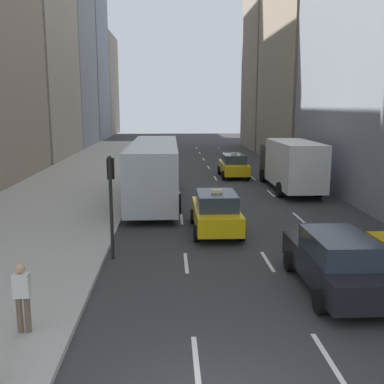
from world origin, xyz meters
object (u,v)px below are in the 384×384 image
Objects in this scene: taxi_third at (216,212)px; pedestrian_near_curb at (22,295)px; city_bus at (154,169)px; sedan_black_near at (335,261)px; traffic_light_pole at (111,190)px; taxi_lead at (234,165)px; box_truck at (290,163)px.

taxi_third reaches higher than pedestrian_near_curb.
taxi_third is at bearing 58.48° from pedestrian_near_curb.
sedan_black_near is at bearing -66.43° from city_bus.
pedestrian_near_curb is 5.86m from traffic_light_pole.
city_bus is at bearing 80.79° from pedestrian_near_curb.
city_bus is at bearing 83.28° from traffic_light_pole.
taxi_lead is 9.92m from city_bus.
city_bus is 1.38× the size of box_truck.
taxi_lead is 6.18m from box_truck.
taxi_lead reaches higher than pedestrian_near_curb.
taxi_lead is 0.38× the size of city_bus.
traffic_light_pole is at bearing -127.77° from box_truck.
traffic_light_pole reaches higher than city_bus.
sedan_black_near is 2.96× the size of pedestrian_near_curb.
traffic_light_pole is (1.33, 5.55, 1.34)m from pedestrian_near_curb.
traffic_light_pole is (-1.14, -9.65, 0.62)m from city_bus.
sedan_black_near is 15.81m from box_truck.
box_truck reaches higher than sedan_black_near.
traffic_light_pole reaches higher than pedestrian_near_curb.
taxi_lead and taxi_third have the same top height.
city_bus is (-5.61, -8.12, 0.91)m from taxi_lead.
sedan_black_near is 7.63m from traffic_light_pole.
box_truck is (8.41, 2.67, -0.08)m from city_bus.
box_truck is 20.93m from pedestrian_near_curb.
traffic_light_pole is (-6.75, -17.78, 1.53)m from taxi_lead.
sedan_black_near is 14.06m from city_bus.
taxi_lead is at bearing 69.21° from traffic_light_pole.
taxi_lead is 24.69m from pedestrian_near_curb.
traffic_light_pole reaches higher than box_truck.
taxi_third is 0.38× the size of city_bus.
city_bus is at bearing -162.37° from box_truck.
sedan_black_near is at bearing -90.00° from taxi_lead.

